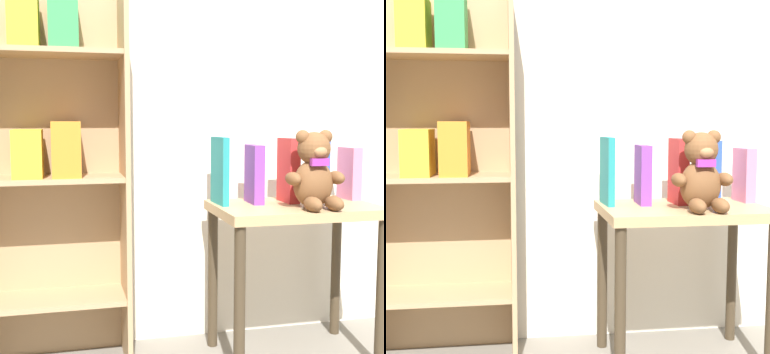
# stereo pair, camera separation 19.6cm
# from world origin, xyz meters

# --- Properties ---
(wall_back) EXTENTS (4.80, 0.06, 2.50)m
(wall_back) POSITION_xyz_m (0.00, 1.35, 1.25)
(wall_back) COLOR silver
(wall_back) RESTS_ON ground_plane
(bookshelf_side) EXTENTS (0.57, 0.26, 1.40)m
(bookshelf_side) POSITION_xyz_m (-0.85, 1.21, 0.80)
(bookshelf_side) COLOR tan
(bookshelf_side) RESTS_ON ground_plane
(display_table) EXTENTS (0.60, 0.40, 0.60)m
(display_table) POSITION_xyz_m (0.05, 1.03, 0.49)
(display_table) COLOR tan
(display_table) RESTS_ON ground_plane
(teddy_bear) EXTENTS (0.22, 0.20, 0.28)m
(teddy_bear) POSITION_xyz_m (0.08, 0.94, 0.72)
(teddy_bear) COLOR brown
(teddy_bear) RESTS_ON display_table
(book_standing_teal) EXTENTS (0.03, 0.15, 0.25)m
(book_standing_teal) POSITION_xyz_m (-0.22, 1.11, 0.72)
(book_standing_teal) COLOR teal
(book_standing_teal) RESTS_ON display_table
(book_standing_purple) EXTENTS (0.05, 0.13, 0.22)m
(book_standing_purple) POSITION_xyz_m (-0.09, 1.10, 0.71)
(book_standing_purple) COLOR purple
(book_standing_purple) RESTS_ON display_table
(book_standing_red) EXTENTS (0.04, 0.13, 0.25)m
(book_standing_red) POSITION_xyz_m (0.05, 1.10, 0.72)
(book_standing_red) COLOR red
(book_standing_red) RESTS_ON display_table
(book_standing_blue) EXTENTS (0.04, 0.11, 0.24)m
(book_standing_blue) POSITION_xyz_m (0.19, 1.11, 0.72)
(book_standing_blue) COLOR #2D51B7
(book_standing_blue) RESTS_ON display_table
(book_standing_pink) EXTENTS (0.05, 0.12, 0.21)m
(book_standing_pink) POSITION_xyz_m (0.32, 1.12, 0.70)
(book_standing_pink) COLOR #D17093
(book_standing_pink) RESTS_ON display_table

